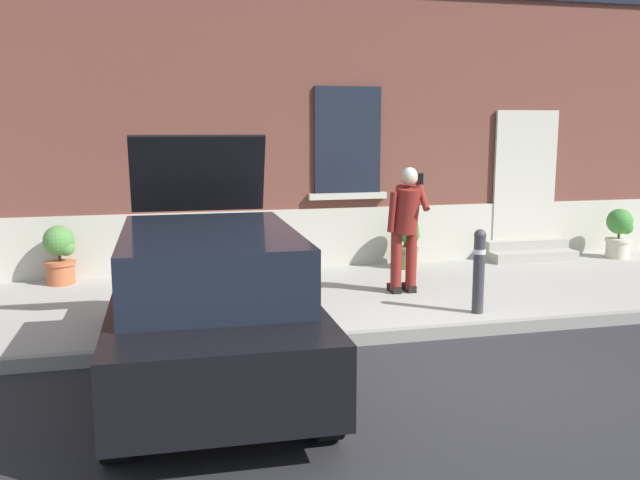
{
  "coord_description": "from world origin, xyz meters",
  "views": [
    {
      "loc": [
        -2.86,
        -6.15,
        2.44
      ],
      "look_at": [
        -0.94,
        1.6,
        1.1
      ],
      "focal_mm": 38.52,
      "sensor_mm": 36.0,
      "label": 1
    }
  ],
  "objects_px": {
    "planter_cream": "(619,232)",
    "person_on_phone": "(406,222)",
    "hatchback_car_black": "(210,302)",
    "planter_terracotta": "(60,253)",
    "planter_olive": "(406,240)",
    "planter_charcoal": "(243,248)",
    "bollard_near_person": "(479,268)"
  },
  "relations": [
    {
      "from": "hatchback_car_black",
      "to": "person_on_phone",
      "type": "height_order",
      "value": "hatchback_car_black"
    },
    {
      "from": "hatchback_car_black",
      "to": "person_on_phone",
      "type": "distance_m",
      "value": 3.68
    },
    {
      "from": "planter_terracotta",
      "to": "planter_charcoal",
      "type": "bearing_deg",
      "value": -3.89
    },
    {
      "from": "planter_olive",
      "to": "hatchback_car_black",
      "type": "bearing_deg",
      "value": -131.38
    },
    {
      "from": "bollard_near_person",
      "to": "planter_cream",
      "type": "height_order",
      "value": "bollard_near_person"
    },
    {
      "from": "planter_cream",
      "to": "planter_terracotta",
      "type": "bearing_deg",
      "value": 178.66
    },
    {
      "from": "hatchback_car_black",
      "to": "bollard_near_person",
      "type": "xyz_separation_m",
      "value": [
        3.36,
        1.17,
        -0.09
      ]
    },
    {
      "from": "hatchback_car_black",
      "to": "planter_charcoal",
      "type": "height_order",
      "value": "hatchback_car_black"
    },
    {
      "from": "person_on_phone",
      "to": "planter_terracotta",
      "type": "bearing_deg",
      "value": 156.72
    },
    {
      "from": "bollard_near_person",
      "to": "hatchback_car_black",
      "type": "bearing_deg",
      "value": -160.85
    },
    {
      "from": "person_on_phone",
      "to": "planter_charcoal",
      "type": "distance_m",
      "value": 2.6
    },
    {
      "from": "planter_cream",
      "to": "person_on_phone",
      "type": "bearing_deg",
      "value": -161.37
    },
    {
      "from": "hatchback_car_black",
      "to": "person_on_phone",
      "type": "xyz_separation_m",
      "value": [
        2.84,
        2.31,
        0.35
      ]
    },
    {
      "from": "person_on_phone",
      "to": "planter_olive",
      "type": "relative_size",
      "value": 2.02
    },
    {
      "from": "planter_charcoal",
      "to": "planter_olive",
      "type": "distance_m",
      "value": 2.65
    },
    {
      "from": "hatchback_car_black",
      "to": "planter_charcoal",
      "type": "distance_m",
      "value": 3.97
    },
    {
      "from": "planter_terracotta",
      "to": "planter_cream",
      "type": "bearing_deg",
      "value": -1.34
    },
    {
      "from": "planter_charcoal",
      "to": "planter_olive",
      "type": "bearing_deg",
      "value": 1.56
    },
    {
      "from": "planter_terracotta",
      "to": "planter_olive",
      "type": "distance_m",
      "value": 5.29
    },
    {
      "from": "person_on_phone",
      "to": "planter_olive",
      "type": "height_order",
      "value": "person_on_phone"
    },
    {
      "from": "planter_terracotta",
      "to": "person_on_phone",
      "type": "bearing_deg",
      "value": -20.61
    },
    {
      "from": "bollard_near_person",
      "to": "planter_charcoal",
      "type": "bearing_deg",
      "value": 132.99
    },
    {
      "from": "planter_terracotta",
      "to": "planter_charcoal",
      "type": "relative_size",
      "value": 1.0
    },
    {
      "from": "hatchback_car_black",
      "to": "planter_cream",
      "type": "height_order",
      "value": "hatchback_car_black"
    },
    {
      "from": "planter_terracotta",
      "to": "planter_cream",
      "type": "relative_size",
      "value": 1.0
    },
    {
      "from": "planter_charcoal",
      "to": "planter_olive",
      "type": "xyz_separation_m",
      "value": [
        2.65,
        0.07,
        0.0
      ]
    },
    {
      "from": "hatchback_car_black",
      "to": "planter_olive",
      "type": "height_order",
      "value": "hatchback_car_black"
    },
    {
      "from": "hatchback_car_black",
      "to": "planter_terracotta",
      "type": "relative_size",
      "value": 4.76
    },
    {
      "from": "hatchback_car_black",
      "to": "planter_charcoal",
      "type": "xyz_separation_m",
      "value": [
        0.84,
        3.88,
        -0.19
      ]
    },
    {
      "from": "person_on_phone",
      "to": "planter_terracotta",
      "type": "xyz_separation_m",
      "value": [
        -4.65,
        1.75,
        -0.54
      ]
    },
    {
      "from": "planter_terracotta",
      "to": "planter_olive",
      "type": "xyz_separation_m",
      "value": [
        5.29,
        -0.11,
        0.0
      ]
    },
    {
      "from": "planter_terracotta",
      "to": "hatchback_car_black",
      "type": "bearing_deg",
      "value": -65.97
    }
  ]
}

